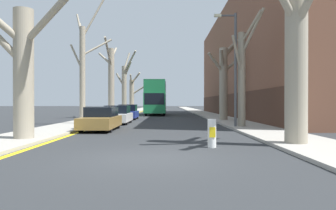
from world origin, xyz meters
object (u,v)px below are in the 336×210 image
Objects in this scene: double_decker_bus at (156,96)px; parked_car_0 at (102,119)px; street_tree_left_0 at (23,66)px; street_tree_right_2 at (225,78)px; street_tree_right_0 at (300,29)px; street_tree_left_1 at (84,69)px; street_tree_left_4 at (133,94)px; parked_car_2 at (128,112)px; lamp_post at (234,63)px; street_tree_left_2 at (111,79)px; street_tree_right_1 at (243,75)px; traffic_bollard at (212,133)px; street_tree_left_3 at (125,86)px; parked_car_1 at (118,115)px.

double_decker_bus is 2.28× the size of parked_car_0.
street_tree_left_0 is 0.81× the size of street_tree_right_2.
street_tree_right_0 is at bearing -78.54° from double_decker_bus.
street_tree_left_4 is (0.22, 29.97, -1.00)m from street_tree_left_1.
street_tree_left_0 reaches higher than parked_car_2.
street_tree_right_2 is at bearing 83.97° from lamp_post.
street_tree_right_0 reaches higher than parked_car_2.
street_tree_left_4 is 0.62× the size of double_decker_bus.
street_tree_right_2 is at bearing -25.04° from street_tree_left_2.
street_tree_left_2 is 0.94× the size of street_tree_right_0.
street_tree_left_0 is at bearing -96.63° from parked_car_2.
street_tree_left_1 reaches higher than street_tree_left_4.
street_tree_right_1 is at bearing 90.75° from street_tree_right_0.
traffic_bollard is (5.34, -19.53, -0.16)m from parked_car_2.
street_tree_right_0 reaches higher than street_tree_left_4.
street_tree_left_3 reaches higher than street_tree_left_2.
parked_car_0 is (1.95, -34.43, -2.34)m from street_tree_left_4.
parked_car_2 is at bearing 83.37° from street_tree_left_0.
street_tree_left_3 is at bearing 98.80° from parked_car_2.
lamp_post is at bearing -76.09° from double_decker_bus.
street_tree_left_1 reaches higher than lamp_post.
street_tree_right_1 reaches higher than parked_car_2.
street_tree_left_0 is 29.70m from double_decker_bus.
street_tree_left_1 is at bearing -102.72° from double_decker_bus.
street_tree_left_0 is 6.24m from parked_car_0.
parked_car_2 is (-8.50, 19.23, -3.54)m from street_tree_right_0.
parked_car_1 is at bearing 34.79° from street_tree_left_1.
traffic_bollard is (7.34, -21.89, -3.46)m from street_tree_left_2.
street_tree_left_0 is 0.88× the size of lamp_post.
street_tree_right_0 is at bearing -66.14° from parked_car_2.
street_tree_left_1 is at bearing -90.99° from street_tree_left_2.
street_tree_left_4 is 11.25m from double_decker_bus.
street_tree_left_3 reaches higher than lamp_post.
street_tree_left_0 is 12.53m from street_tree_right_1.
street_tree_left_3 is 33.40m from traffic_bollard.
street_tree_left_2 is at bearing -114.46° from double_decker_bus.
street_tree_left_4 is at bearing 93.93° from parked_car_1.
street_tree_right_2 reaches higher than street_tree_left_4.
parked_car_1 is (2.17, 1.51, -3.33)m from street_tree_left_1.
street_tree_left_2 is 19.75m from street_tree_left_4.
street_tree_left_3 is 1.87× the size of parked_car_1.
street_tree_left_4 reaches higher than street_tree_left_0.
street_tree_right_2 is 9.94m from parked_car_1.
street_tree_left_0 is 6.31× the size of traffic_bollard.
parked_car_1 is at bearing -97.07° from double_decker_bus.
street_tree_right_1 reaches higher than street_tree_left_4.
parked_car_2 is (-8.71, 2.63, -3.01)m from street_tree_right_2.
street_tree_left_3 reaches higher than traffic_bollard.
parked_car_1 is (2.00, -8.73, -3.31)m from street_tree_left_2.
street_tree_left_0 is 1.57× the size of parked_car_2.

